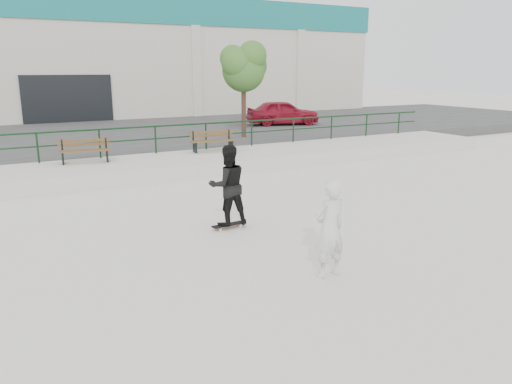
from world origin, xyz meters
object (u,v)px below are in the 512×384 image
bench_right (213,141)px  seated_skater (329,229)px  red_car (283,112)px  skateboard (228,225)px  standing_skater (228,185)px  tree (244,66)px  bench_left (85,151)px

bench_right → seated_skater: bearing=-95.5°
bench_right → seated_skater: 10.94m
red_car → skateboard: size_ratio=5.02×
standing_skater → seated_skater: standing_skater is taller
red_car → seated_skater: size_ratio=2.29×
tree → seated_skater: (-5.46, -13.72, -2.80)m
red_car → seated_skater: (-9.67, -17.21, -0.31)m
bench_left → tree: (7.60, 3.14, 2.79)m
bench_left → seated_skater: seated_skater is taller
bench_left → red_car: size_ratio=0.43×
bench_left → standing_skater: standing_skater is taller
bench_left → seated_skater: (2.14, -10.58, -0.01)m
bench_right → skateboard: bench_right is taller
tree → bench_right: bearing=-133.7°
tree → red_car: bearing=39.6°
bench_right → tree: tree is taller
tree → standing_skater: bearing=-119.2°
bench_left → red_car: bearing=38.5°
bench_left → skateboard: 7.55m
bench_right → red_car: bearing=50.3°
bench_right → seated_skater: size_ratio=1.00×
red_car → standing_skater: (-10.03, -13.92, -0.17)m
skateboard → standing_skater: bearing=0.0°
red_car → skateboard: red_car is taller
tree → seated_skater: tree is taller
bench_right → skateboard: 7.94m
red_car → tree: bearing=145.9°
bench_right → standing_skater: (-2.88, -7.35, 0.12)m
tree → standing_skater: size_ratio=2.33×
standing_skater → bench_left: bearing=-70.5°
bench_right → standing_skater: bearing=-103.6°
bench_left → tree: size_ratio=0.41×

